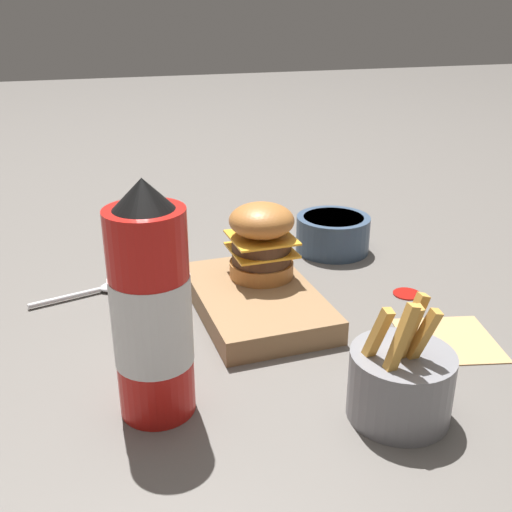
% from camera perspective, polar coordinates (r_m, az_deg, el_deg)
% --- Properties ---
extents(ground_plane, '(6.00, 6.00, 0.00)m').
position_cam_1_polar(ground_plane, '(0.86, 0.33, -4.22)').
color(ground_plane, '#5B5651').
extents(serving_board, '(0.25, 0.16, 0.03)m').
position_cam_1_polar(serving_board, '(0.82, 0.00, -4.24)').
color(serving_board, olive).
rests_on(serving_board, ground_plane).
extents(burger, '(0.09, 0.09, 0.11)m').
position_cam_1_polar(burger, '(0.84, 0.53, 1.52)').
color(burger, '#AD6B33').
rests_on(burger, serving_board).
extents(ketchup_bottle, '(0.08, 0.08, 0.25)m').
position_cam_1_polar(ketchup_bottle, '(0.60, -9.92, -5.20)').
color(ketchup_bottle, red).
rests_on(ketchup_bottle, ground_plane).
extents(fries_basket, '(0.11, 0.11, 0.14)m').
position_cam_1_polar(fries_basket, '(0.63, 13.56, -11.59)').
color(fries_basket, slate).
rests_on(fries_basket, ground_plane).
extents(side_bowl, '(0.12, 0.12, 0.06)m').
position_cam_1_polar(side_bowl, '(1.03, 7.33, 2.20)').
color(side_bowl, '#384C66').
rests_on(side_bowl, ground_plane).
extents(spoon, '(0.05, 0.14, 0.01)m').
position_cam_1_polar(spoon, '(0.91, -14.59, -3.09)').
color(spoon, silver).
rests_on(spoon, ground_plane).
extents(ketchup_puddle, '(0.04, 0.04, 0.00)m').
position_cam_1_polar(ketchup_puddle, '(0.90, 14.18, -3.46)').
color(ketchup_puddle, '#9E140F').
rests_on(ketchup_puddle, ground_plane).
extents(parchment_square, '(0.14, 0.14, 0.00)m').
position_cam_1_polar(parchment_square, '(0.80, 17.82, -7.56)').
color(parchment_square, tan).
rests_on(parchment_square, ground_plane).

